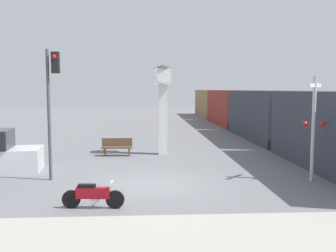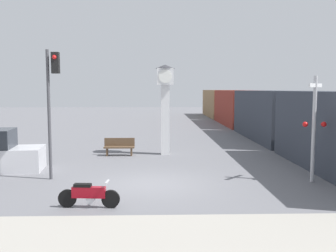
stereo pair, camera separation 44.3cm
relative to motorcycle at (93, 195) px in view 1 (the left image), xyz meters
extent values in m
plane|color=slate|center=(1.80, 2.70, -0.39)|extent=(120.00, 120.00, 0.00)
cylinder|color=black|center=(0.65, -0.05, -0.12)|extent=(0.55, 0.13, 0.54)
cylinder|color=black|center=(-0.64, 0.05, -0.12)|extent=(0.55, 0.13, 0.54)
cube|color=maroon|center=(0.01, 0.00, 0.08)|extent=(1.00, 0.27, 0.32)
cube|color=black|center=(-0.17, 0.01, 0.29)|extent=(0.52, 0.25, 0.09)
cylinder|color=silver|center=(0.05, 0.00, -0.15)|extent=(0.26, 0.20, 0.25)
cube|color=silver|center=(0.55, -0.04, 0.40)|extent=(0.08, 0.40, 0.04)
cube|color=white|center=(2.45, 9.10, 1.47)|extent=(0.45, 0.45, 3.73)
cube|color=white|center=(2.45, 9.10, 3.77)|extent=(0.86, 0.86, 0.86)
cylinder|color=white|center=(2.45, 8.67, 3.77)|extent=(0.69, 0.02, 0.69)
cone|color=#333338|center=(2.45, 9.10, 4.30)|extent=(1.03, 1.03, 0.20)
cube|color=#333842|center=(9.89, 15.14, 1.31)|extent=(2.80, 10.30, 3.40)
cube|color=maroon|center=(9.89, 26.04, 1.31)|extent=(2.80, 10.30, 3.40)
cube|color=olive|center=(9.89, 36.94, 1.31)|extent=(2.80, 10.30, 3.40)
cylinder|color=#47474C|center=(-2.12, 3.60, 2.10)|extent=(0.12, 0.12, 4.99)
cube|color=black|center=(-1.82, 3.60, 4.10)|extent=(0.28, 0.24, 0.80)
sphere|color=red|center=(-1.82, 3.45, 4.30)|extent=(0.16, 0.16, 0.16)
cylinder|color=#B7B7BC|center=(7.88, 2.89, 1.60)|extent=(0.14, 0.14, 3.99)
cube|color=white|center=(7.88, 2.89, 3.25)|extent=(0.82, 0.82, 0.14)
sphere|color=red|center=(7.53, 2.84, 1.80)|extent=(0.20, 0.20, 0.20)
sphere|color=red|center=(8.23, 2.84, 1.80)|extent=(0.20, 0.20, 0.20)
cube|color=brown|center=(0.02, 8.71, 0.06)|extent=(1.60, 0.44, 0.08)
cube|color=brown|center=(0.02, 8.90, 0.31)|extent=(1.60, 0.06, 0.44)
cube|color=brown|center=(-0.62, 8.71, -0.18)|extent=(0.08, 0.35, 0.41)
cube|color=brown|center=(0.66, 8.71, -0.18)|extent=(0.08, 0.35, 0.41)
camera|label=1|loc=(1.58, -10.82, 3.10)|focal=40.00mm
camera|label=2|loc=(2.03, -10.83, 3.10)|focal=40.00mm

